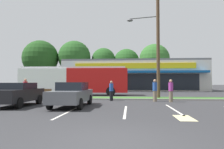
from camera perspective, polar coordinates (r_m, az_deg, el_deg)
ground_plane at (r=5.73m, az=0.43°, el=-17.18°), size 240.00×240.00×0.00m
grass_median at (r=19.57m, az=3.46°, el=-6.24°), size 56.00×2.20×0.12m
curb_lip at (r=18.36m, az=3.38°, el=-6.52°), size 56.00×0.24×0.12m
parking_stripe_0 at (r=11.28m, az=-11.40°, el=-9.60°), size 0.12×4.80×0.01m
parking_stripe_1 at (r=11.32m, az=3.53°, el=-9.61°), size 0.12×4.80×0.01m
parking_stripe_2 at (r=12.53m, az=15.90°, el=-8.80°), size 0.12×4.80×0.01m
lot_arrow at (r=9.71m, az=18.48°, el=-10.77°), size 0.70×1.60×0.01m
storefront_building at (r=41.78m, az=5.72°, el=-0.37°), size 24.61×13.83×5.40m
tree_far_left at (r=53.52m, az=-18.32°, el=4.12°), size 8.28×8.28×11.28m
tree_left at (r=52.23m, az=-9.87°, el=4.56°), size 7.65×7.65×11.30m
tree_mid_left at (r=52.37m, az=-2.26°, el=3.88°), size 5.68×5.68×9.75m
tree_mid at (r=52.46m, az=3.84°, el=3.38°), size 6.17×6.17×9.54m
tree_mid_right at (r=51.58m, az=11.12°, el=4.02°), size 7.02×7.02×10.42m
utility_pole at (r=20.26m, az=11.63°, el=9.51°), size 3.16×2.37×10.37m
city_bus at (r=25.44m, az=-9.89°, el=-1.39°), size 12.35×2.95×3.25m
bus_stop_bench at (r=18.96m, az=-17.81°, el=-4.94°), size 1.60×0.45×0.95m
car_2 at (r=14.89m, az=-23.77°, el=-4.66°), size 1.99×4.32×1.46m
car_4 at (r=13.57m, az=-10.48°, el=-5.08°), size 1.89×4.68×1.49m
pedestrian_near_bench at (r=17.46m, az=-0.18°, el=-4.29°), size 0.32×0.32×1.61m
pedestrian_by_pole at (r=17.13m, az=11.22°, el=-4.12°), size 0.35×0.35×1.71m
pedestrian_mid at (r=16.98m, az=15.23°, el=-4.13°), size 0.34×0.34×1.70m
pedestrian_far at (r=19.90m, az=-21.87°, el=-3.59°), size 0.36×0.36×1.80m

